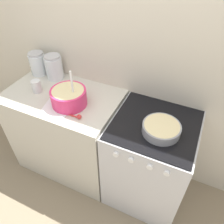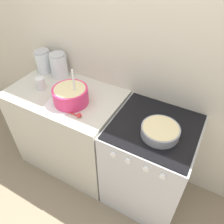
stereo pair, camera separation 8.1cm
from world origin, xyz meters
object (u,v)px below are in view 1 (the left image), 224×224
Objects in this scene: stove at (149,161)px; baking_pan at (161,128)px; storage_jar_middle at (54,69)px; tin_can at (37,86)px; mixing_bowl at (69,96)px; storage_jar_left at (38,65)px.

baking_pan reaches higher than stove.
baking_pan is (0.05, -0.07, 0.49)m from stove.
tin_can is (-0.01, -0.25, -0.04)m from storage_jar_middle.
storage_jar_left is (-0.52, 0.28, 0.01)m from mixing_bowl.
baking_pan is at bearing -14.29° from storage_jar_middle.
mixing_bowl reaches higher than baking_pan.
baking_pan is 1.24× the size of storage_jar_left.
storage_jar_left is 0.95× the size of storage_jar_middle.
mixing_bowl is 0.35m from tin_can.
storage_jar_middle is (-1.09, 0.28, 0.06)m from baking_pan.
stove is 1.16m from tin_can.
stove is 1.19m from storage_jar_middle.
tin_can is (-1.04, -0.04, 0.51)m from stove.
storage_jar_middle is at bearing 87.43° from tin_can.
tin_can is (0.18, -0.25, -0.04)m from storage_jar_left.
storage_jar_middle is at bearing 140.35° from mixing_bowl.
tin_can is (-1.10, 0.03, 0.02)m from baking_pan.
mixing_bowl is (-0.70, -0.07, 0.53)m from stove.
tin_can is at bearing 178.60° from baking_pan.
storage_jar_middle reaches higher than storage_jar_left.
mixing_bowl reaches higher than tin_can.
mixing_bowl reaches higher than stove.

